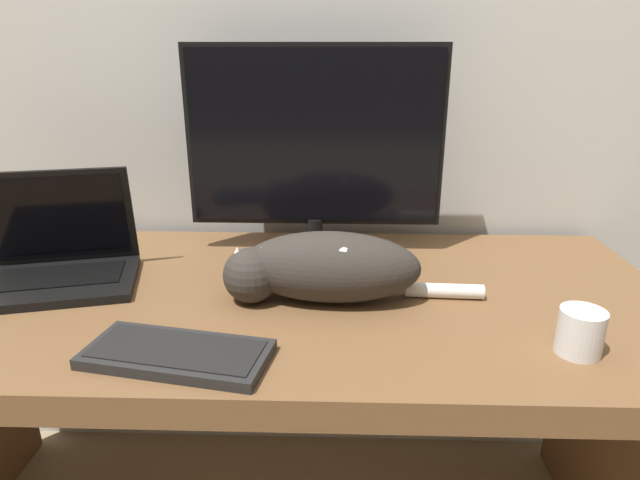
% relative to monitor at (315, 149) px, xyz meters
% --- Properties ---
extents(wall_back, '(6.40, 0.06, 2.60)m').
position_rel_monitor_xyz_m(wall_back, '(-0.10, 0.20, 0.26)').
color(wall_back, silver).
rests_on(wall_back, ground_plane).
extents(desk, '(1.80, 0.80, 0.76)m').
position_rel_monitor_xyz_m(desk, '(-0.10, -0.26, -0.42)').
color(desk, brown).
rests_on(desk, ground_plane).
extents(monitor, '(0.65, 0.20, 0.53)m').
position_rel_monitor_xyz_m(monitor, '(0.00, 0.00, 0.00)').
color(monitor, black).
rests_on(monitor, desk).
extents(laptop, '(0.38, 0.32, 0.26)m').
position_rel_monitor_xyz_m(laptop, '(-0.58, -0.23, -0.22)').
color(laptop, black).
rests_on(laptop, desk).
extents(external_keyboard, '(0.34, 0.20, 0.02)m').
position_rel_monitor_xyz_m(external_keyboard, '(-0.22, -0.55, -0.26)').
color(external_keyboard, black).
rests_on(external_keyboard, desk).
extents(cat, '(0.56, 0.17, 0.15)m').
position_rel_monitor_xyz_m(cat, '(0.03, -0.30, -0.20)').
color(cat, '#332D28').
rests_on(cat, desk).
extents(coffee_mug, '(0.08, 0.08, 0.08)m').
position_rel_monitor_xyz_m(coffee_mug, '(0.49, -0.50, -0.23)').
color(coffee_mug, white).
rests_on(coffee_mug, desk).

